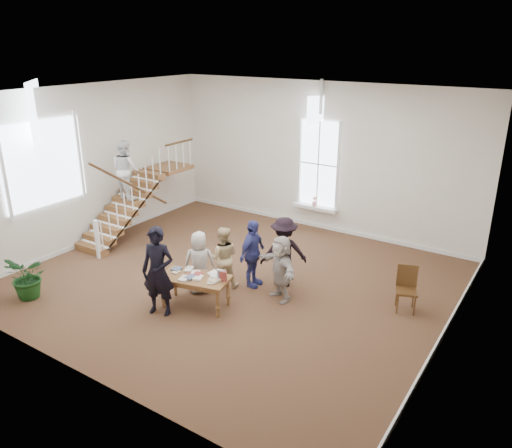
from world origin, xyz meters
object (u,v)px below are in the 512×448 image
Objects in this scene: woman_cluster_c at (281,268)px; floor_plant at (28,277)px; police_officer at (158,271)px; side_chair at (407,285)px; library_table at (196,280)px; woman_cluster_a at (252,254)px; elderly_woman at (200,262)px; woman_cluster_b at (284,252)px; person_yellow at (223,257)px.

floor_plant is (-4.83, -3.14, -0.24)m from woman_cluster_c.
floor_plant is at bearing -176.44° from police_officer.
library_table is at bearing -169.84° from side_chair.
woman_cluster_c is (0.90, -0.20, -0.06)m from woman_cluster_a.
police_officer is at bearing 50.55° from elderly_woman.
library_table is 1.08× the size of woman_cluster_c.
woman_cluster_c is 5.77m from floor_plant.
woman_cluster_b reaches higher than woman_cluster_a.
person_yellow is at bearing 124.85° from woman_cluster_a.
woman_cluster_c reaches higher than elderly_woman.
woman_cluster_b reaches higher than library_table.
woman_cluster_c is at bearing 33.03° from floor_plant.
elderly_woman is 1.41× the size of floor_plant.
floor_plant is (-3.93, -3.34, -0.31)m from woman_cluster_a.
woman_cluster_b is 1.63× the size of floor_plant.
side_chair reaches higher than library_table.
woman_cluster_c is (1.76, 0.72, 0.02)m from elderly_woman.
police_officer reaches higher than elderly_woman.
police_officer is at bearing -166.43° from side_chair.
woman_cluster_c is at bearing -177.62° from side_chair.
police_officer is 3.22m from floor_plant.
library_table is at bearing 23.19° from woman_cluster_b.
library_table is 0.70m from elderly_woman.
woman_cluster_c is at bearing 29.77° from library_table.
woman_cluster_b reaches higher than side_chair.
floor_plant reaches higher than library_table.
woman_cluster_a is 1.64× the size of side_chair.
police_officer reaches higher than woman_cluster_c.
woman_cluster_c is at bearing 28.70° from police_officer.
floor_plant is at bearing 6.74° from person_yellow.
library_table is at bearing 159.69° from woman_cluster_a.
elderly_woman is at bearing 134.90° from woman_cluster_a.
side_chair is (4.00, 1.35, -0.19)m from person_yellow.
police_officer is 1.94× the size of side_chair.
person_yellow is at bearing 59.18° from police_officer.
woman_cluster_a reaches higher than elderly_woman.
woman_cluster_b is 2.89m from side_chair.
police_officer is 1.87× the size of floor_plant.
person_yellow is (0.40, 1.75, -0.23)m from police_officer.
woman_cluster_a is 0.97× the size of woman_cluster_b.
person_yellow is 0.91× the size of woman_cluster_a.
person_yellow reaches higher than side_chair.
library_table is at bearing 28.09° from floor_plant.
woman_cluster_c is (1.40, 1.31, 0.13)m from library_table.
library_table is 1.11× the size of elderly_woman.
person_yellow is 1.46m from woman_cluster_b.
person_yellow is at bearing -155.84° from elderly_woman.
woman_cluster_b is at bearing -171.70° from elderly_woman.
police_officer is 1.19× the size of woman_cluster_a.
person_yellow is at bearing 177.05° from side_chair.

